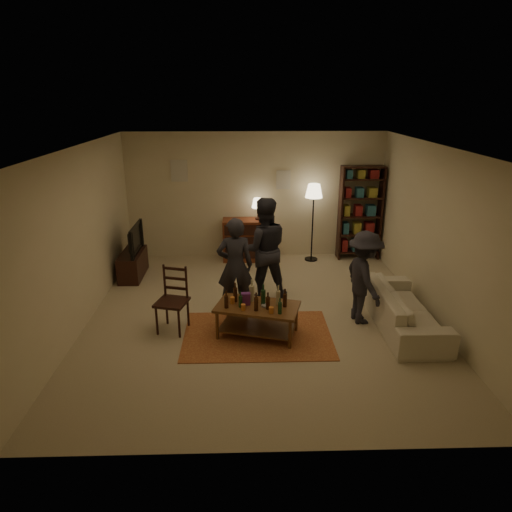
{
  "coord_description": "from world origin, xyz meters",
  "views": [
    {
      "loc": [
        -0.27,
        -6.68,
        3.43
      ],
      "look_at": [
        -0.07,
        0.1,
        1.01
      ],
      "focal_mm": 32.0,
      "sensor_mm": 36.0,
      "label": 1
    }
  ],
  "objects_px": {
    "tv_stand": "(133,258)",
    "bookshelf": "(360,212)",
    "dresser": "(247,239)",
    "sofa": "(404,308)",
    "dining_chair": "(173,297)",
    "floor_lamp": "(314,196)",
    "person_right": "(263,249)",
    "coffee_table": "(257,310)",
    "person_left": "(235,266)",
    "person_by_sofa": "(364,278)"
  },
  "relations": [
    {
      "from": "person_left",
      "to": "person_by_sofa",
      "type": "height_order",
      "value": "person_left"
    },
    {
      "from": "dining_chair",
      "to": "floor_lamp",
      "type": "relative_size",
      "value": 0.61
    },
    {
      "from": "dresser",
      "to": "floor_lamp",
      "type": "height_order",
      "value": "floor_lamp"
    },
    {
      "from": "dresser",
      "to": "floor_lamp",
      "type": "relative_size",
      "value": 0.82
    },
    {
      "from": "coffee_table",
      "to": "sofa",
      "type": "bearing_deg",
      "value": 5.47
    },
    {
      "from": "tv_stand",
      "to": "person_left",
      "type": "distance_m",
      "value": 2.63
    },
    {
      "from": "dresser",
      "to": "person_left",
      "type": "xyz_separation_m",
      "value": [
        -0.21,
        -2.52,
        0.33
      ]
    },
    {
      "from": "dresser",
      "to": "sofa",
      "type": "height_order",
      "value": "dresser"
    },
    {
      "from": "person_left",
      "to": "dining_chair",
      "type": "bearing_deg",
      "value": 26.41
    },
    {
      "from": "coffee_table",
      "to": "person_right",
      "type": "bearing_deg",
      "value": 83.63
    },
    {
      "from": "coffee_table",
      "to": "person_by_sofa",
      "type": "relative_size",
      "value": 0.9
    },
    {
      "from": "sofa",
      "to": "dining_chair",
      "type": "bearing_deg",
      "value": 89.51
    },
    {
      "from": "coffee_table",
      "to": "bookshelf",
      "type": "bearing_deg",
      "value": 55.68
    },
    {
      "from": "dining_chair",
      "to": "person_by_sofa",
      "type": "bearing_deg",
      "value": 18.7
    },
    {
      "from": "dining_chair",
      "to": "tv_stand",
      "type": "bearing_deg",
      "value": 132.5
    },
    {
      "from": "dining_chair",
      "to": "bookshelf",
      "type": "distance_m",
      "value": 4.79
    },
    {
      "from": "coffee_table",
      "to": "dining_chair",
      "type": "relative_size",
      "value": 1.31
    },
    {
      "from": "tv_stand",
      "to": "dresser",
      "type": "xyz_separation_m",
      "value": [
        2.25,
        0.91,
        0.09
      ]
    },
    {
      "from": "bookshelf",
      "to": "person_left",
      "type": "xyz_separation_m",
      "value": [
        -2.65,
        -2.59,
        -0.23
      ]
    },
    {
      "from": "bookshelf",
      "to": "sofa",
      "type": "height_order",
      "value": "bookshelf"
    },
    {
      "from": "tv_stand",
      "to": "floor_lamp",
      "type": "distance_m",
      "value": 3.89
    },
    {
      "from": "person_left",
      "to": "person_by_sofa",
      "type": "xyz_separation_m",
      "value": [
        2.0,
        -0.39,
        -0.06
      ]
    },
    {
      "from": "coffee_table",
      "to": "person_right",
      "type": "distance_m",
      "value": 1.46
    },
    {
      "from": "person_right",
      "to": "floor_lamp",
      "type": "bearing_deg",
      "value": -127.06
    },
    {
      "from": "person_left",
      "to": "dresser",
      "type": "bearing_deg",
      "value": -99.45
    },
    {
      "from": "dresser",
      "to": "person_by_sofa",
      "type": "xyz_separation_m",
      "value": [
        1.79,
        -2.91,
        0.27
      ]
    },
    {
      "from": "dining_chair",
      "to": "dresser",
      "type": "bearing_deg",
      "value": 85.07
    },
    {
      "from": "coffee_table",
      "to": "person_left",
      "type": "xyz_separation_m",
      "value": [
        -0.33,
        0.81,
        0.38
      ]
    },
    {
      "from": "coffee_table",
      "to": "sofa",
      "type": "relative_size",
      "value": 0.64
    },
    {
      "from": "tv_stand",
      "to": "person_by_sofa",
      "type": "distance_m",
      "value": 4.52
    },
    {
      "from": "sofa",
      "to": "person_left",
      "type": "relative_size",
      "value": 1.29
    },
    {
      "from": "tv_stand",
      "to": "person_right",
      "type": "bearing_deg",
      "value": -22.46
    },
    {
      "from": "tv_stand",
      "to": "floor_lamp",
      "type": "xyz_separation_m",
      "value": [
        3.66,
        0.85,
        1.03
      ]
    },
    {
      "from": "person_by_sofa",
      "to": "tv_stand",
      "type": "bearing_deg",
      "value": 53.78
    },
    {
      "from": "person_right",
      "to": "person_by_sofa",
      "type": "height_order",
      "value": "person_right"
    },
    {
      "from": "floor_lamp",
      "to": "sofa",
      "type": "height_order",
      "value": "floor_lamp"
    },
    {
      "from": "coffee_table",
      "to": "bookshelf",
      "type": "xyz_separation_m",
      "value": [
        2.32,
        3.4,
        0.61
      ]
    },
    {
      "from": "floor_lamp",
      "to": "person_right",
      "type": "distance_m",
      "value": 2.27
    },
    {
      "from": "coffee_table",
      "to": "tv_stand",
      "type": "distance_m",
      "value": 3.39
    },
    {
      "from": "floor_lamp",
      "to": "person_by_sofa",
      "type": "distance_m",
      "value": 2.95
    },
    {
      "from": "coffee_table",
      "to": "floor_lamp",
      "type": "distance_m",
      "value": 3.65
    },
    {
      "from": "tv_stand",
      "to": "person_left",
      "type": "bearing_deg",
      "value": -38.2
    },
    {
      "from": "tv_stand",
      "to": "bookshelf",
      "type": "relative_size",
      "value": 0.52
    },
    {
      "from": "person_by_sofa",
      "to": "floor_lamp",
      "type": "bearing_deg",
      "value": -2.23
    },
    {
      "from": "tv_stand",
      "to": "person_right",
      "type": "relative_size",
      "value": 0.59
    },
    {
      "from": "person_left",
      "to": "person_right",
      "type": "bearing_deg",
      "value": -135.21
    },
    {
      "from": "dining_chair",
      "to": "floor_lamp",
      "type": "bearing_deg",
      "value": 65.24
    },
    {
      "from": "bookshelf",
      "to": "floor_lamp",
      "type": "bearing_deg",
      "value": -172.82
    },
    {
      "from": "floor_lamp",
      "to": "person_left",
      "type": "bearing_deg",
      "value": -123.33
    },
    {
      "from": "tv_stand",
      "to": "dresser",
      "type": "relative_size",
      "value": 0.78
    }
  ]
}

